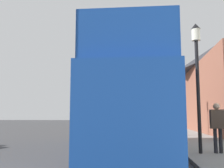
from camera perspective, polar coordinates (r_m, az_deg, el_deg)
ground_plane at (r=26.00m, az=-3.43°, el=-10.25°), size 144.00×144.00×0.00m
sidewalk at (r=22.81m, az=14.59°, el=-10.31°), size 3.19×108.00×0.14m
brick_terrace_rear at (r=28.05m, az=22.44°, el=-0.52°), size 6.00×22.89×8.77m
tour_bus at (r=10.93m, az=4.26°, el=-5.20°), size 2.77×10.23×4.11m
parked_car_ahead_of_bus at (r=18.64m, az=7.75°, el=-9.29°), size 2.04×4.66×1.51m
pedestrian_third at (r=10.44m, az=21.92°, el=-7.82°), size 0.48×0.26×1.81m
lamp_post_nearest at (r=10.36m, az=18.01°, el=4.48°), size 0.35×0.35×4.85m
lamp_post_second at (r=18.92m, az=12.16°, el=-1.22°), size 0.35×0.35×4.62m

